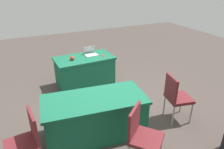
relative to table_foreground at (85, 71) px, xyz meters
name	(u,v)px	position (x,y,z in m)	size (l,w,h in m)	color
ground_plane	(114,113)	(-0.12, 1.52, -0.38)	(14.40, 14.40, 0.00)	#4C423D
table_foreground	(85,71)	(0.00, 0.00, 0.00)	(1.49, 0.85, 0.75)	#196647
table_mid_left	(95,116)	(0.47, 1.95, 0.00)	(1.85, 1.04, 0.75)	#196647
chair_tucked_left	(142,134)	(0.09, 2.87, 0.19)	(0.62, 0.62, 0.98)	#9E9993
chair_aisle	(26,140)	(1.61, 2.26, 0.17)	(0.49, 0.49, 0.96)	#9E9993
chair_by_pillar	(176,95)	(-1.10, 2.22, 0.17)	(0.52, 0.52, 0.96)	#9E9993
laptop_silver	(91,53)	(-0.22, -0.11, 0.41)	(0.33, 0.31, 0.21)	silver
yarn_ball	(72,58)	(0.32, 0.07, 0.43)	(0.11, 0.11, 0.11)	#B2382D
scissors_red	(103,56)	(-0.48, 0.11, 0.38)	(0.18, 0.04, 0.01)	red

